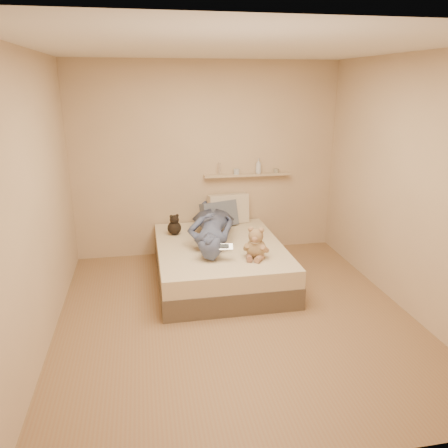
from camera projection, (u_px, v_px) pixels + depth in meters
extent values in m
plane|color=olive|center=(236.00, 316.00, 4.53)|extent=(3.80, 3.80, 0.00)
plane|color=silver|center=(238.00, 47.00, 3.73)|extent=(3.80, 3.80, 0.00)
plane|color=#CBAC89|center=(207.00, 161.00, 5.90)|extent=(3.60, 0.00, 3.60)
plane|color=#CBAC89|center=(311.00, 279.00, 2.35)|extent=(3.60, 0.00, 3.60)
plane|color=#CBAC89|center=(36.00, 204.00, 3.81)|extent=(0.00, 3.80, 3.80)
plane|color=#CBAC89|center=(409.00, 187.00, 4.44)|extent=(0.00, 3.80, 3.80)
cube|color=brown|center=(220.00, 269.00, 5.36)|extent=(1.50, 1.90, 0.25)
cube|color=beige|center=(220.00, 252.00, 5.29)|extent=(1.48, 1.88, 0.20)
cube|color=silver|center=(224.00, 247.00, 4.73)|extent=(0.19, 0.10, 0.06)
cube|color=black|center=(224.00, 246.00, 4.72)|extent=(0.10, 0.06, 0.03)
sphere|color=#9A8054|center=(256.00, 248.00, 4.83)|extent=(0.22, 0.22, 0.22)
sphere|color=#977A52|center=(256.00, 236.00, 4.77)|extent=(0.16, 0.16, 0.16)
sphere|color=#8C674C|center=(251.00, 229.00, 4.76)|extent=(0.06, 0.06, 0.06)
sphere|color=#A27758|center=(261.00, 230.00, 4.73)|extent=(0.06, 0.06, 0.06)
sphere|color=#946C51|center=(255.00, 239.00, 4.71)|extent=(0.07, 0.07, 0.07)
cylinder|color=#93744E|center=(246.00, 247.00, 4.83)|extent=(0.07, 0.15, 0.13)
cylinder|color=tan|center=(265.00, 249.00, 4.78)|extent=(0.14, 0.15, 0.13)
cylinder|color=#8A5E49|center=(249.00, 257.00, 4.78)|extent=(0.10, 0.16, 0.07)
cylinder|color=#9F7154|center=(259.00, 258.00, 4.76)|extent=(0.14, 0.16, 0.07)
cylinder|color=beige|center=(256.00, 242.00, 4.79)|extent=(0.15, 0.15, 0.02)
sphere|color=black|center=(174.00, 228.00, 5.58)|extent=(0.18, 0.18, 0.18)
sphere|color=black|center=(174.00, 220.00, 5.54)|extent=(0.12, 0.12, 0.12)
sphere|color=black|center=(171.00, 216.00, 5.50)|extent=(0.04, 0.04, 0.04)
sphere|color=black|center=(177.00, 216.00, 5.54)|extent=(0.04, 0.04, 0.04)
cube|color=#C4B59B|center=(228.00, 209.00, 6.02)|extent=(0.57, 0.27, 0.41)
cube|color=slate|center=(219.00, 214.00, 5.87)|extent=(0.54, 0.38, 0.36)
imported|color=#4D5879|center=(212.00, 226.00, 5.37)|extent=(0.85, 1.61, 0.37)
cube|color=tan|center=(247.00, 175.00, 6.00)|extent=(1.20, 0.12, 0.03)
cylinder|color=white|center=(219.00, 169.00, 5.90)|extent=(0.03, 0.03, 0.17)
cylinder|color=#B6BBBF|center=(237.00, 172.00, 5.96)|extent=(0.08, 0.08, 0.07)
imported|color=silver|center=(258.00, 166.00, 6.00)|extent=(0.11, 0.11, 0.20)
cylinder|color=#9F9B88|center=(276.00, 171.00, 6.06)|extent=(0.07, 0.07, 0.05)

